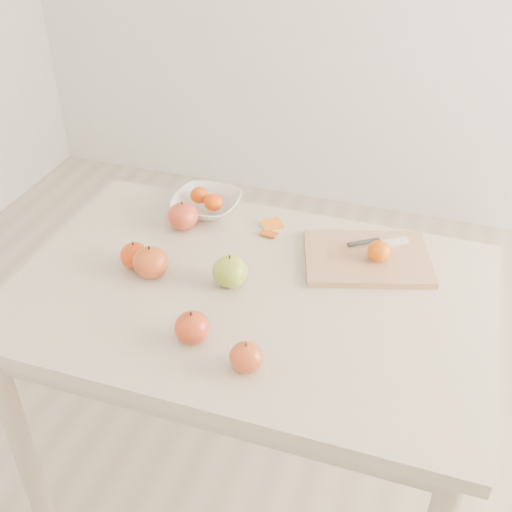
% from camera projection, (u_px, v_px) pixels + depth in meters
% --- Properties ---
extents(ground, '(3.50, 3.50, 0.00)m').
position_uv_depth(ground, '(251.00, 472.00, 2.05)').
color(ground, '#C6B293').
rests_on(ground, ground).
extents(table, '(1.20, 0.80, 0.75)m').
position_uv_depth(table, '(250.00, 319.00, 1.67)').
color(table, beige).
rests_on(table, ground).
extents(cutting_board, '(0.39, 0.33, 0.02)m').
position_uv_depth(cutting_board, '(367.00, 258.00, 1.71)').
color(cutting_board, tan).
rests_on(cutting_board, table).
extents(board_tangerine, '(0.06, 0.06, 0.05)m').
position_uv_depth(board_tangerine, '(379.00, 251.00, 1.67)').
color(board_tangerine, '#D96007').
rests_on(board_tangerine, cutting_board).
extents(fruit_bowl, '(0.20, 0.20, 0.05)m').
position_uv_depth(fruit_bowl, '(206.00, 204.00, 1.91)').
color(fruit_bowl, silver).
rests_on(fruit_bowl, table).
extents(bowl_tangerine_near, '(0.06, 0.06, 0.05)m').
position_uv_depth(bowl_tangerine_near, '(199.00, 195.00, 1.91)').
color(bowl_tangerine_near, '#D45A07').
rests_on(bowl_tangerine_near, fruit_bowl).
extents(bowl_tangerine_far, '(0.06, 0.06, 0.05)m').
position_uv_depth(bowl_tangerine_far, '(214.00, 202.00, 1.87)').
color(bowl_tangerine_far, '#D74D07').
rests_on(bowl_tangerine_far, fruit_bowl).
extents(orange_peel_a, '(0.07, 0.07, 0.01)m').
position_uv_depth(orange_peel_a, '(272.00, 226.00, 1.85)').
color(orange_peel_a, orange).
rests_on(orange_peel_a, table).
extents(orange_peel_b, '(0.05, 0.04, 0.01)m').
position_uv_depth(orange_peel_b, '(269.00, 234.00, 1.81)').
color(orange_peel_b, '#C54B0D').
rests_on(orange_peel_b, table).
extents(paring_knife, '(0.16, 0.09, 0.01)m').
position_uv_depth(paring_knife, '(389.00, 242.00, 1.74)').
color(paring_knife, silver).
rests_on(paring_knife, cutting_board).
extents(apple_green, '(0.09, 0.09, 0.08)m').
position_uv_depth(apple_green, '(230.00, 271.00, 1.61)').
color(apple_green, olive).
rests_on(apple_green, table).
extents(apple_red_c, '(0.08, 0.08, 0.07)m').
position_uv_depth(apple_red_c, '(192.00, 327.00, 1.45)').
color(apple_red_c, '#980706').
rests_on(apple_red_c, table).
extents(apple_red_a, '(0.09, 0.09, 0.08)m').
position_uv_depth(apple_red_a, '(183.00, 216.00, 1.82)').
color(apple_red_a, '#A60E1C').
rests_on(apple_red_a, table).
extents(apple_red_d, '(0.08, 0.08, 0.07)m').
position_uv_depth(apple_red_d, '(134.00, 255.00, 1.68)').
color(apple_red_d, '#A40B04').
rests_on(apple_red_d, table).
extents(apple_red_e, '(0.07, 0.07, 0.07)m').
position_uv_depth(apple_red_e, '(246.00, 357.00, 1.37)').
color(apple_red_e, maroon).
rests_on(apple_red_e, table).
extents(apple_red_b, '(0.09, 0.09, 0.08)m').
position_uv_depth(apple_red_b, '(151.00, 262.00, 1.64)').
color(apple_red_b, maroon).
rests_on(apple_red_b, table).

